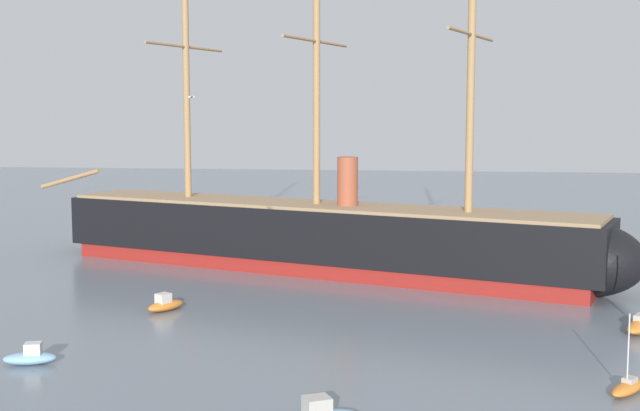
# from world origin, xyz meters

# --- Properties ---
(tall_ship) EXTENTS (63.94, 26.45, 31.86)m
(tall_ship) POSITION_xyz_m (-3.67, 56.41, 3.47)
(tall_ship) COLOR maroon
(tall_ship) RESTS_ON ground
(motorboat_mid_left) EXTENTS (3.44, 2.13, 1.35)m
(motorboat_mid_left) POSITION_xyz_m (-16.73, 23.68, 0.47)
(motorboat_mid_left) COLOR #7FB2D6
(motorboat_mid_left) RESTS_ON ground
(sailboat_mid_right) EXTENTS (2.89, 3.42, 4.52)m
(sailboat_mid_right) POSITION_xyz_m (18.40, 23.19, 0.38)
(sailboat_mid_right) COLOR orange
(sailboat_mid_right) RESTS_ON ground
(motorboat_alongside_bow) EXTENTS (2.91, 3.57, 1.40)m
(motorboat_alongside_bow) POSITION_xyz_m (-13.00, 38.27, 0.49)
(motorboat_alongside_bow) COLOR orange
(motorboat_alongside_bow) RESTS_ON ground
(motorboat_distant_centre) EXTENTS (2.99, 1.40, 1.23)m
(motorboat_distant_centre) POSITION_xyz_m (2.21, 62.84, 0.43)
(motorboat_distant_centre) COLOR gray
(motorboat_distant_centre) RESTS_ON ground
(seagull_in_flight) EXTENTS (0.64, 1.08, 0.13)m
(seagull_in_flight) POSITION_xyz_m (-6.24, 23.59, 16.26)
(seagull_in_flight) COLOR silver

